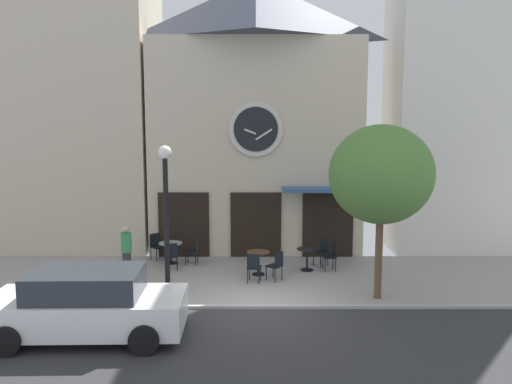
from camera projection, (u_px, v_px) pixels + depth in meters
ground_plane at (256, 311)px, 13.56m from camera, size 24.15×10.84×0.13m
clock_building at (256, 112)px, 19.60m from camera, size 7.64×4.15×9.84m
neighbor_building_left at (74, 39)px, 20.12m from camera, size 5.99×4.59×15.71m
neighbor_building_right at (477, 43)px, 19.41m from camera, size 6.13×3.08×15.22m
street_lamp at (167, 222)px, 14.27m from camera, size 0.36×0.36×4.17m
street_tree at (382, 175)px, 14.05m from camera, size 2.79×2.51×4.73m
cafe_table_center_right at (171, 248)px, 17.89m from camera, size 0.79×0.79×0.72m
cafe_table_leftmost at (259, 258)px, 16.60m from camera, size 0.72×0.72×0.75m
cafe_table_near_door at (307, 255)px, 17.07m from camera, size 0.66×0.66×0.72m
cafe_chair_mid_row at (254, 266)px, 15.77m from camera, size 0.45×0.45×0.90m
cafe_chair_under_awning at (277, 264)px, 15.96m from camera, size 0.56×0.56×0.90m
cafe_chair_outer at (194, 249)px, 17.82m from camera, size 0.44×0.44×0.90m
cafe_chair_curbside at (172, 254)px, 17.12m from camera, size 0.45×0.45×0.90m
cafe_chair_left_end at (332, 254)px, 17.10m from camera, size 0.44×0.44×0.90m
cafe_chair_right_end at (323, 250)px, 17.69m from camera, size 0.56×0.56×0.90m
cafe_chair_near_lamp at (156, 244)px, 18.45m from camera, size 0.57×0.57×0.90m
pedestrian_green at (127, 252)px, 16.08m from camera, size 0.36×0.36×1.67m
parked_car_white at (87, 305)px, 11.78m from camera, size 4.34×2.09×1.55m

